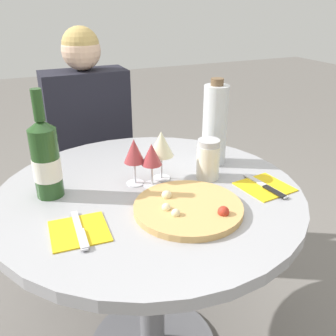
{
  "coord_description": "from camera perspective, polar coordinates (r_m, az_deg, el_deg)",
  "views": [
    {
      "loc": [
        -0.38,
        -1.0,
        1.29
      ],
      "look_at": [
        0.04,
        -0.07,
        0.83
      ],
      "focal_mm": 40.0,
      "sensor_mm": 36.0,
      "label": 1
    }
  ],
  "objects": [
    {
      "name": "seated_diner",
      "position": [
        1.88,
        -11.03,
        -0.14
      ],
      "size": [
        0.39,
        0.4,
        1.18
      ],
      "rotation": [
        0.0,
        0.0,
        3.14
      ],
      "color": "black",
      "rests_on": "ground_plane"
    },
    {
      "name": "chair_behind_diner",
      "position": [
        2.03,
        -11.87,
        0.07
      ],
      "size": [
        0.36,
        0.36,
        0.96
      ],
      "rotation": [
        0.0,
        0.0,
        3.14
      ],
      "color": "slate",
      "rests_on": "ground_plane"
    },
    {
      "name": "wine_glass_center",
      "position": [
        1.19,
        -2.51,
        1.92
      ],
      "size": [
        0.07,
        0.07,
        0.15
      ],
      "color": "silver",
      "rests_on": "dining_table"
    },
    {
      "name": "wine_bottle",
      "position": [
        1.18,
        -18.13,
        1.33
      ],
      "size": [
        0.09,
        0.09,
        0.34
      ],
      "color": "#23471E",
      "rests_on": "dining_table"
    },
    {
      "name": "dining_table",
      "position": [
        1.29,
        -2.75,
        -9.24
      ],
      "size": [
        0.98,
        0.98,
        0.73
      ],
      "color": "slate",
      "rests_on": "ground_plane"
    },
    {
      "name": "wine_glass_back_left",
      "position": [
        1.21,
        -5.19,
        2.46
      ],
      "size": [
        0.07,
        0.07,
        0.16
      ],
      "color": "silver",
      "rests_on": "dining_table"
    },
    {
      "name": "pizza_large",
      "position": [
        1.09,
        3.09,
        -6.05
      ],
      "size": [
        0.32,
        0.32,
        0.04
      ],
      "color": "tan",
      "rests_on": "dining_table"
    },
    {
      "name": "wine_glass_back_right",
      "position": [
        1.23,
        -1.04,
        3.62
      ],
      "size": [
        0.08,
        0.08,
        0.17
      ],
      "color": "silver",
      "rests_on": "dining_table"
    },
    {
      "name": "place_setting_left",
      "position": [
        1.03,
        -13.35,
        -9.37
      ],
      "size": [
        0.16,
        0.19,
        0.01
      ],
      "color": "gold",
      "rests_on": "dining_table"
    },
    {
      "name": "place_setting_right",
      "position": [
        1.26,
        14.6,
        -2.79
      ],
      "size": [
        0.17,
        0.19,
        0.01
      ],
      "color": "gold",
      "rests_on": "dining_table"
    },
    {
      "name": "tall_carafe",
      "position": [
        1.36,
        7.16,
        6.55
      ],
      "size": [
        0.09,
        0.09,
        0.31
      ],
      "color": "silver",
      "rests_on": "dining_table"
    },
    {
      "name": "sugar_shaker",
      "position": [
        1.27,
        6.1,
        1.34
      ],
      "size": [
        0.08,
        0.08,
        0.14
      ],
      "color": "silver",
      "rests_on": "dining_table"
    }
  ]
}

